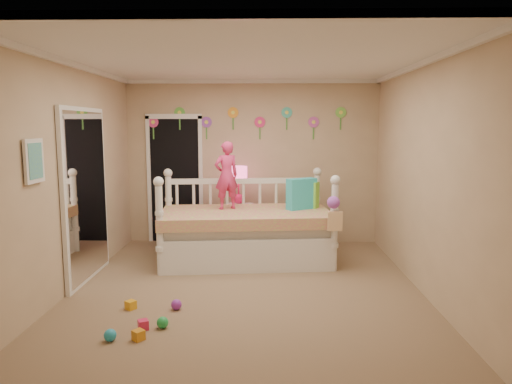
{
  "coord_description": "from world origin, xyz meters",
  "views": [
    {
      "loc": [
        0.24,
        -5.31,
        1.88
      ],
      "look_at": [
        0.1,
        0.6,
        1.05
      ],
      "focal_mm": 33.12,
      "sensor_mm": 36.0,
      "label": 1
    }
  ],
  "objects_px": {
    "child": "(226,175)",
    "nightstand": "(239,226)",
    "table_lamp": "(239,179)",
    "daybed": "(246,216)"
  },
  "relations": [
    {
      "from": "child",
      "to": "nightstand",
      "type": "relative_size",
      "value": 1.39
    },
    {
      "from": "child",
      "to": "nightstand",
      "type": "height_order",
      "value": "child"
    },
    {
      "from": "nightstand",
      "to": "table_lamp",
      "type": "distance_m",
      "value": 0.73
    },
    {
      "from": "table_lamp",
      "to": "nightstand",
      "type": "bearing_deg",
      "value": 0.0
    },
    {
      "from": "daybed",
      "to": "nightstand",
      "type": "relative_size",
      "value": 3.44
    },
    {
      "from": "daybed",
      "to": "child",
      "type": "height_order",
      "value": "child"
    },
    {
      "from": "child",
      "to": "nightstand",
      "type": "xyz_separation_m",
      "value": [
        0.13,
        0.59,
        -0.85
      ]
    },
    {
      "from": "table_lamp",
      "to": "child",
      "type": "bearing_deg",
      "value": -102.7
    },
    {
      "from": "daybed",
      "to": "table_lamp",
      "type": "height_order",
      "value": "daybed"
    },
    {
      "from": "child",
      "to": "table_lamp",
      "type": "relative_size",
      "value": 1.63
    }
  ]
}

